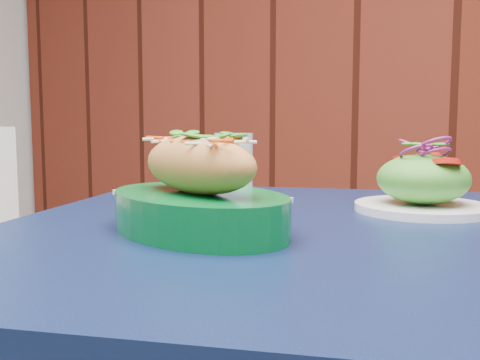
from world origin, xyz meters
The scene contains 4 objects.
cafe_table centered at (0.06, 1.37, 0.66)m, with size 1.01×1.01×0.75m.
banh_mi_basket centered at (-0.04, 1.26, 0.80)m, with size 0.32×0.27×0.13m.
salad_plate centered at (0.17, 1.55, 0.79)m, with size 0.20×0.20×0.11m.
water_glass centered at (-0.17, 1.57, 0.81)m, with size 0.07×0.07×0.11m, color silver.
Camera 1 is at (0.33, 0.73, 0.88)m, focal length 40.00 mm.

